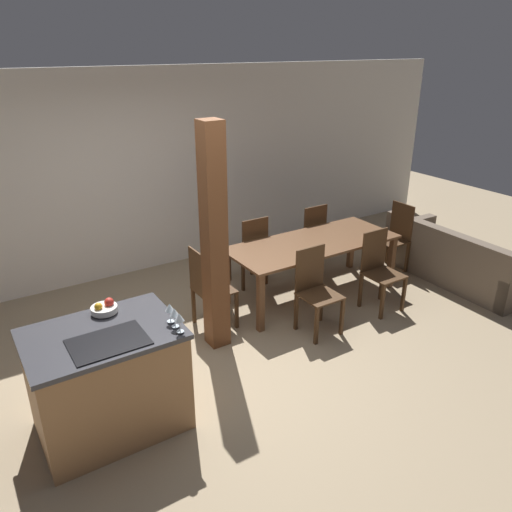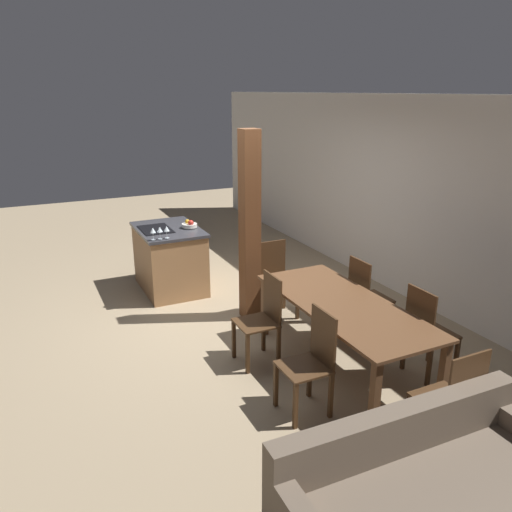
{
  "view_description": "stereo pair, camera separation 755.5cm",
  "coord_description": "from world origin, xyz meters",
  "px_view_note": "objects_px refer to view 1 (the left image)",
  "views": [
    {
      "loc": [
        -1.93,
        -3.74,
        2.95
      ],
      "look_at": [
        0.6,
        0.2,
        0.95
      ],
      "focal_mm": 35.0,
      "sensor_mm": 36.0,
      "label": 1
    },
    {
      "loc": [
        5.45,
        -2.12,
        2.75
      ],
      "look_at": [
        0.6,
        0.2,
        0.95
      ],
      "focal_mm": 35.0,
      "sensor_mm": 36.0,
      "label": 2
    }
  ],
  "objects_px": {
    "fruit_bowl": "(104,308)",
    "dining_chair_near_right": "(379,269)",
    "wine_glass_middle": "(174,313)",
    "dining_chair_near_left": "(316,289)",
    "kitchen_island": "(108,380)",
    "dining_table": "(313,248)",
    "dining_chair_far_left": "(251,250)",
    "timber_post": "(214,241)",
    "wine_glass_near": "(179,318)",
    "dining_chair_far_right": "(309,235)",
    "dining_chair_foot_end": "(395,236)",
    "couch": "(459,261)",
    "wine_glass_far": "(170,308)",
    "dining_chair_head_end": "(208,288)"
  },
  "relations": [
    {
      "from": "dining_chair_near_right",
      "to": "dining_chair_far_right",
      "type": "relative_size",
      "value": 1.0
    },
    {
      "from": "wine_glass_far",
      "to": "timber_post",
      "type": "xyz_separation_m",
      "value": [
        0.83,
        0.8,
        0.12
      ]
    },
    {
      "from": "kitchen_island",
      "to": "couch",
      "type": "distance_m",
      "value": 4.85
    },
    {
      "from": "wine_glass_middle",
      "to": "dining_chair_far_right",
      "type": "bearing_deg",
      "value": 33.53
    },
    {
      "from": "dining_chair_near_right",
      "to": "dining_chair_head_end",
      "type": "relative_size",
      "value": 1.0
    },
    {
      "from": "couch",
      "to": "fruit_bowl",
      "type": "bearing_deg",
      "value": 91.22
    },
    {
      "from": "dining_table",
      "to": "dining_chair_near_left",
      "type": "bearing_deg",
      "value": -126.03
    },
    {
      "from": "couch",
      "to": "dining_chair_near_right",
      "type": "bearing_deg",
      "value": 90.16
    },
    {
      "from": "dining_chair_near_right",
      "to": "dining_chair_head_end",
      "type": "distance_m",
      "value": 2.04
    },
    {
      "from": "wine_glass_middle",
      "to": "dining_table",
      "type": "bearing_deg",
      "value": 27.32
    },
    {
      "from": "wine_glass_middle",
      "to": "dining_chair_near_left",
      "type": "bearing_deg",
      "value": 16.43
    },
    {
      "from": "wine_glass_middle",
      "to": "dining_chair_far_right",
      "type": "xyz_separation_m",
      "value": [
        2.83,
        1.88,
        -0.55
      ]
    },
    {
      "from": "dining_chair_far_left",
      "to": "dining_chair_far_right",
      "type": "height_order",
      "value": "same"
    },
    {
      "from": "kitchen_island",
      "to": "timber_post",
      "type": "height_order",
      "value": "timber_post"
    },
    {
      "from": "dining_chair_foot_end",
      "to": "couch",
      "type": "relative_size",
      "value": 0.48
    },
    {
      "from": "dining_chair_near_left",
      "to": "dining_chair_far_left",
      "type": "distance_m",
      "value": 1.33
    },
    {
      "from": "dining_chair_near_right",
      "to": "couch",
      "type": "xyz_separation_m",
      "value": [
        1.5,
        -0.03,
        -0.23
      ]
    },
    {
      "from": "dining_chair_near_left",
      "to": "wine_glass_middle",
      "type": "bearing_deg",
      "value": -163.57
    },
    {
      "from": "dining_chair_far_left",
      "to": "dining_chair_foot_end",
      "type": "distance_m",
      "value": 2.04
    },
    {
      "from": "dining_chair_foot_end",
      "to": "timber_post",
      "type": "relative_size",
      "value": 0.41
    },
    {
      "from": "timber_post",
      "to": "fruit_bowl",
      "type": "bearing_deg",
      "value": -163.42
    },
    {
      "from": "dining_chair_far_right",
      "to": "dining_chair_foot_end",
      "type": "bearing_deg",
      "value": 145.54
    },
    {
      "from": "fruit_bowl",
      "to": "dining_chair_near_right",
      "type": "distance_m",
      "value": 3.26
    },
    {
      "from": "timber_post",
      "to": "dining_chair_foot_end",
      "type": "bearing_deg",
      "value": 6.26
    },
    {
      "from": "kitchen_island",
      "to": "dining_table",
      "type": "relative_size",
      "value": 0.55
    },
    {
      "from": "dining_table",
      "to": "dining_chair_far_right",
      "type": "height_order",
      "value": "dining_chair_far_right"
    },
    {
      "from": "timber_post",
      "to": "dining_table",
      "type": "bearing_deg",
      "value": 12.09
    },
    {
      "from": "kitchen_island",
      "to": "dining_table",
      "type": "bearing_deg",
      "value": 18.7
    },
    {
      "from": "dining_chair_foot_end",
      "to": "couch",
      "type": "height_order",
      "value": "dining_chair_foot_end"
    },
    {
      "from": "fruit_bowl",
      "to": "wine_glass_far",
      "type": "bearing_deg",
      "value": -47.95
    },
    {
      "from": "wine_glass_near",
      "to": "wine_glass_far",
      "type": "bearing_deg",
      "value": 90.0
    },
    {
      "from": "dining_chair_near_left",
      "to": "dining_chair_far_left",
      "type": "height_order",
      "value": "same"
    },
    {
      "from": "wine_glass_far",
      "to": "wine_glass_middle",
      "type": "bearing_deg",
      "value": -90.0
    },
    {
      "from": "dining_chair_far_left",
      "to": "timber_post",
      "type": "relative_size",
      "value": 0.41
    },
    {
      "from": "dining_chair_near_left",
      "to": "dining_chair_foot_end",
      "type": "height_order",
      "value": "same"
    },
    {
      "from": "wine_glass_middle",
      "to": "dining_chair_head_end",
      "type": "relative_size",
      "value": 0.17
    },
    {
      "from": "wine_glass_middle",
      "to": "dining_table",
      "type": "relative_size",
      "value": 0.08
    },
    {
      "from": "fruit_bowl",
      "to": "dining_chair_far_right",
      "type": "height_order",
      "value": "fruit_bowl"
    },
    {
      "from": "fruit_bowl",
      "to": "dining_chair_near_left",
      "type": "distance_m",
      "value": 2.31
    },
    {
      "from": "dining_chair_head_end",
      "to": "dining_table",
      "type": "bearing_deg",
      "value": -90.0
    },
    {
      "from": "fruit_bowl",
      "to": "dining_chair_head_end",
      "type": "bearing_deg",
      "value": 28.05
    },
    {
      "from": "kitchen_island",
      "to": "dining_chair_near_left",
      "type": "bearing_deg",
      "value": 7.29
    },
    {
      "from": "wine_glass_near",
      "to": "wine_glass_far",
      "type": "distance_m",
      "value": 0.18
    },
    {
      "from": "wine_glass_near",
      "to": "dining_table",
      "type": "distance_m",
      "value": 2.72
    },
    {
      "from": "fruit_bowl",
      "to": "wine_glass_near",
      "type": "relative_size",
      "value": 1.33
    },
    {
      "from": "dining_chair_near_right",
      "to": "dining_chair_far_left",
      "type": "relative_size",
      "value": 1.0
    },
    {
      "from": "kitchen_island",
      "to": "dining_chair_far_right",
      "type": "distance_m",
      "value": 3.72
    },
    {
      "from": "kitchen_island",
      "to": "wine_glass_far",
      "type": "height_order",
      "value": "wine_glass_far"
    },
    {
      "from": "wine_glass_far",
      "to": "dining_table",
      "type": "relative_size",
      "value": 0.08
    },
    {
      "from": "fruit_bowl",
      "to": "dining_chair_near_left",
      "type": "xyz_separation_m",
      "value": [
        2.26,
        0.03,
        -0.46
      ]
    }
  ]
}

